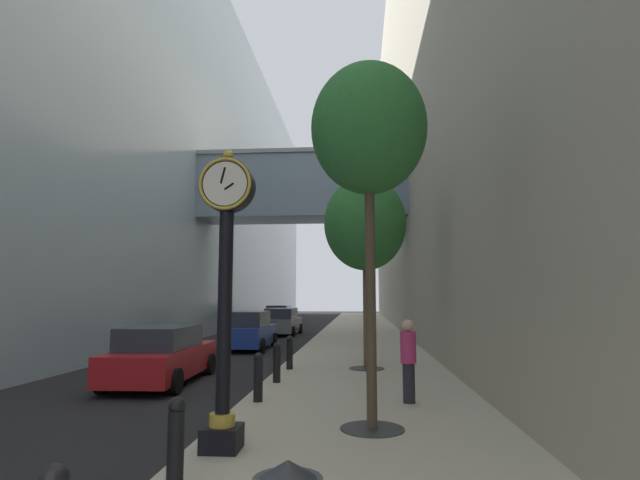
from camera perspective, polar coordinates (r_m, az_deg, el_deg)
The scene contains 16 objects.
ground_plane at distance 28.51m, azimuth -0.66°, elevation -11.43°, with size 110.00×110.00×0.00m, color black.
sidewalk_right at distance 31.38m, azimuth 4.78°, elevation -10.84°, with size 5.31×80.00×0.14m, color #BCB29E.
building_block_left at distance 35.45m, azimuth -18.52°, elevation 9.42°, with size 21.27×80.00×24.01m.
building_block_right at distance 34.53m, azimuth 16.93°, elevation 15.22°, with size 9.00×80.00×30.14m.
street_clock at distance 7.64m, azimuth -10.94°, elevation -4.62°, with size 0.84×0.55×4.54m.
bollard_second at distance 6.58m, azimuth -16.37°, elevation -21.32°, with size 0.21×0.21×1.04m.
bollard_fourth at distance 11.13m, azimuth -7.18°, elevation -15.36°, with size 0.21×0.21×1.04m.
bollard_fifth at distance 13.47m, azimuth -5.03°, elevation -13.85°, with size 0.21×0.21×1.04m.
bollard_sixth at distance 15.84m, azimuth -3.54°, elevation -12.78°, with size 0.21×0.21×1.04m.
street_tree_near at distance 9.23m, azimuth 5.67°, elevation 12.43°, with size 2.11×2.11×6.52m.
street_tree_mid_near at distance 16.04m, azimuth 5.24°, elevation 1.88°, with size 2.67×2.67×6.16m.
pedestrian_walking at distance 11.03m, azimuth 10.21°, elevation -13.32°, with size 0.44×0.44×1.76m.
car_red_near at distance 14.71m, azimuth -17.85°, elevation -12.59°, with size 2.19×4.74×1.58m.
car_black_mid at distance 41.24m, azimuth -4.75°, elevation -8.78°, with size 2.12×4.66×1.70m.
car_grey_far at distance 31.51m, azimuth -4.45°, elevation -9.46°, with size 2.24×4.33×1.69m.
car_blue_trailing at distance 23.07m, azimuth -8.21°, elevation -10.41°, with size 2.01×4.34×1.73m.
Camera 1 is at (2.60, -1.30, 2.38)m, focal length 27.59 mm.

